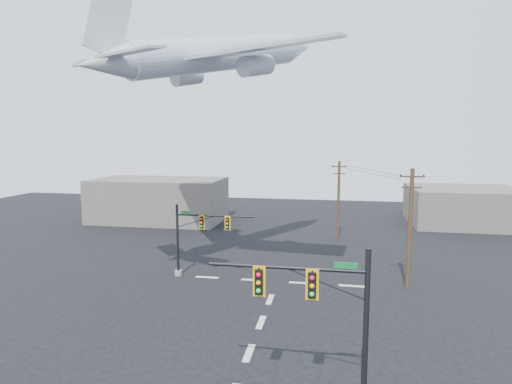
% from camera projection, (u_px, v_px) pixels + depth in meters
% --- Properties ---
extents(ground, '(120.00, 120.00, 0.00)m').
position_uv_depth(ground, '(249.00, 353.00, 23.53)').
color(ground, black).
rests_on(ground, ground).
extents(lane_markings, '(14.00, 21.20, 0.01)m').
position_uv_depth(lane_markings, '(264.00, 314.00, 28.74)').
color(lane_markings, beige).
rests_on(lane_markings, ground).
extents(signal_mast_near, '(7.31, 0.79, 7.18)m').
position_uv_depth(signal_mast_near, '(330.00, 321.00, 18.53)').
color(signal_mast_near, gray).
rests_on(signal_mast_near, ground).
extents(signal_mast_far, '(6.95, 0.68, 6.21)m').
position_uv_depth(signal_mast_far, '(194.00, 238.00, 36.08)').
color(signal_mast_far, gray).
rests_on(signal_mast_far, ground).
extents(utility_pole_a, '(1.90, 0.32, 9.47)m').
position_uv_depth(utility_pole_a, '(410.00, 226.00, 33.14)').
color(utility_pole_a, '#46301E').
rests_on(utility_pole_a, ground).
extents(utility_pole_b, '(1.76, 0.78, 9.11)m').
position_uv_depth(utility_pole_b, '(338.00, 199.00, 49.43)').
color(utility_pole_b, '#46301E').
rests_on(utility_pole_b, ground).
extents(power_lines, '(6.97, 15.72, 0.03)m').
position_uv_depth(power_lines, '(368.00, 171.00, 40.81)').
color(power_lines, black).
extents(airliner, '(20.93, 22.98, 7.42)m').
position_uv_depth(airliner, '(219.00, 55.00, 36.01)').
color(airliner, '#B2B7BE').
extents(building_left, '(18.00, 10.00, 6.00)m').
position_uv_depth(building_left, '(159.00, 200.00, 60.85)').
color(building_left, '#635E58').
rests_on(building_left, ground).
extents(building_right, '(14.00, 12.00, 5.00)m').
position_uv_depth(building_right, '(463.00, 206.00, 58.38)').
color(building_right, '#635E58').
rests_on(building_right, ground).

